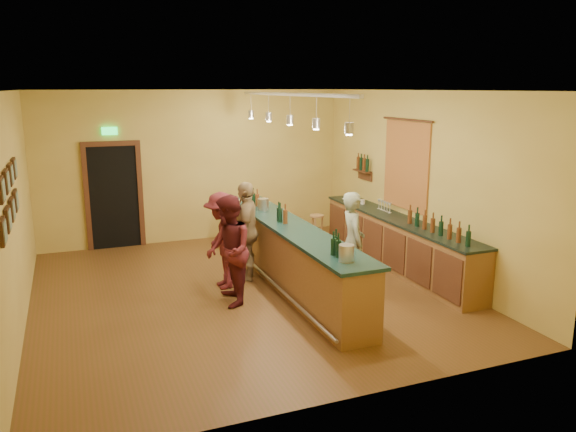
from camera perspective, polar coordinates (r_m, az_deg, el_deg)
name	(u,v)px	position (r m, az deg, el deg)	size (l,w,h in m)	color
floor	(245,291)	(9.25, -4.39, -7.65)	(7.00, 7.00, 0.00)	brown
ceiling	(241,90)	(8.66, -4.76, 12.59)	(6.50, 7.00, 0.02)	silver
wall_back	(195,166)	(12.16, -9.41, 4.99)	(6.50, 0.02, 3.20)	gold
wall_front	(346,256)	(5.65, 5.90, -4.08)	(6.50, 0.02, 3.20)	gold
wall_left	(14,211)	(8.48, -26.05, 0.42)	(0.02, 7.00, 3.20)	gold
wall_right	(419,182)	(10.22, 13.16, 3.34)	(0.02, 7.00, 3.20)	gold
doorway	(114,194)	(11.98, -17.27, 2.16)	(1.15, 0.09, 2.48)	black
tapestry	(406,166)	(10.50, 11.91, 5.03)	(0.03, 1.40, 1.60)	maroon
bottle_shelf	(363,165)	(11.77, 7.62, 5.11)	(0.17, 0.55, 0.54)	#4B2616
picture_grid	(10,196)	(7.68, -26.41, 1.86)	(0.06, 2.20, 0.70)	#382111
back_counter	(397,242)	(10.45, 11.02, -2.61)	(0.60, 4.55, 1.27)	brown
tasting_bar	(290,251)	(9.30, 0.19, -3.55)	(0.73, 5.10, 1.38)	brown
pendant_track	(290,105)	(8.92, 0.21, 11.25)	(0.11, 4.60, 0.50)	silver
bartender	(353,242)	(9.10, 6.59, -2.62)	(0.60, 0.39, 1.64)	gray
customer_a	(229,251)	(8.49, -6.04, -3.55)	(0.82, 0.64, 1.69)	#59191E
customer_b	(247,231)	(9.62, -4.20, -1.51)	(1.00, 0.42, 1.70)	#997A51
customer_c	(222,241)	(9.24, -6.67, -2.49)	(1.03, 0.59, 1.60)	#59191E
bar_stool	(317,222)	(11.85, 2.93, -0.58)	(0.30, 0.30, 0.62)	tan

